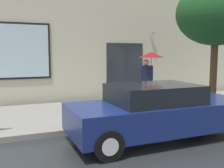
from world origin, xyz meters
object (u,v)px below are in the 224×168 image
at_px(fire_hydrant, 121,102).
at_px(street_tree, 220,17).
at_px(parked_car, 160,111).
at_px(pedestrian_with_umbrella, 149,63).

height_order(fire_hydrant, street_tree, street_tree).
relative_size(parked_car, pedestrian_with_umbrella, 2.28).
xyz_separation_m(fire_hydrant, pedestrian_with_umbrella, (1.77, 1.25, 1.21)).
distance_m(fire_hydrant, pedestrian_with_umbrella, 2.48).
xyz_separation_m(parked_car, street_tree, (3.51, 1.68, 2.72)).
relative_size(fire_hydrant, street_tree, 0.18).
height_order(pedestrian_with_umbrella, street_tree, street_tree).
height_order(parked_car, pedestrian_with_umbrella, pedestrian_with_umbrella).
bearing_deg(street_tree, pedestrian_with_umbrella, 136.14).
bearing_deg(parked_car, street_tree, 25.64).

